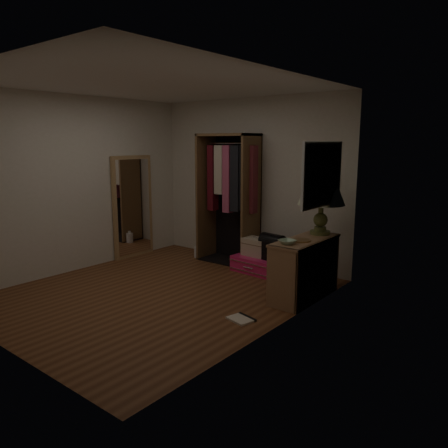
% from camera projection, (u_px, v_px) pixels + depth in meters
% --- Properties ---
extents(ground, '(4.00, 4.00, 0.00)m').
position_uv_depth(ground, '(160.00, 292.00, 5.66)').
color(ground, brown).
rests_on(ground, ground).
extents(room_walls, '(3.52, 4.02, 2.60)m').
position_uv_depth(room_walls, '(164.00, 177.00, 5.37)').
color(room_walls, silver).
rests_on(room_walls, ground).
extents(console_bookshelf, '(0.42, 1.12, 0.75)m').
position_uv_depth(console_bookshelf, '(306.00, 267.00, 5.45)').
color(console_bookshelf, '#956948').
rests_on(console_bookshelf, ground).
extents(open_wardrobe, '(1.02, 0.50, 2.05)m').
position_uv_depth(open_wardrobe, '(231.00, 187.00, 6.92)').
color(open_wardrobe, brown).
rests_on(open_wardrobe, ground).
extents(floor_mirror, '(0.06, 0.80, 1.70)m').
position_uv_depth(floor_mirror, '(133.00, 207.00, 7.32)').
color(floor_mirror, '#A98252').
rests_on(floor_mirror, ground).
extents(pink_suitcase, '(0.80, 0.60, 0.23)m').
position_uv_depth(pink_suitcase, '(260.00, 264.00, 6.56)').
color(pink_suitcase, '#E21B5F').
rests_on(pink_suitcase, ground).
extents(train_case, '(0.41, 0.29, 0.29)m').
position_uv_depth(train_case, '(256.00, 247.00, 6.57)').
color(train_case, '#C0AD93').
rests_on(train_case, pink_suitcase).
extents(black_bag, '(0.38, 0.27, 0.38)m').
position_uv_depth(black_bag, '(272.00, 246.00, 6.34)').
color(black_bag, black).
rests_on(black_bag, pink_suitcase).
extents(table_lamp, '(0.76, 0.76, 0.75)m').
position_uv_depth(table_lamp, '(322.00, 192.00, 5.54)').
color(table_lamp, '#50582A').
rests_on(table_lamp, console_bookshelf).
extents(brass_tray, '(0.29, 0.29, 0.01)m').
position_uv_depth(brass_tray, '(301.00, 240.00, 5.26)').
color(brass_tray, olive).
rests_on(brass_tray, console_bookshelf).
extents(ceramic_bowl, '(0.24, 0.24, 0.05)m').
position_uv_depth(ceramic_bowl, '(287.00, 242.00, 5.10)').
color(ceramic_bowl, '#A7C8A6').
rests_on(ceramic_bowl, console_bookshelf).
extents(white_jug, '(0.15, 0.15, 0.23)m').
position_uv_depth(white_jug, '(198.00, 252.00, 7.36)').
color(white_jug, white).
rests_on(white_jug, ground).
extents(floor_book, '(0.32, 0.27, 0.03)m').
position_uv_depth(floor_book, '(242.00, 319.00, 4.79)').
color(floor_book, beige).
rests_on(floor_book, ground).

